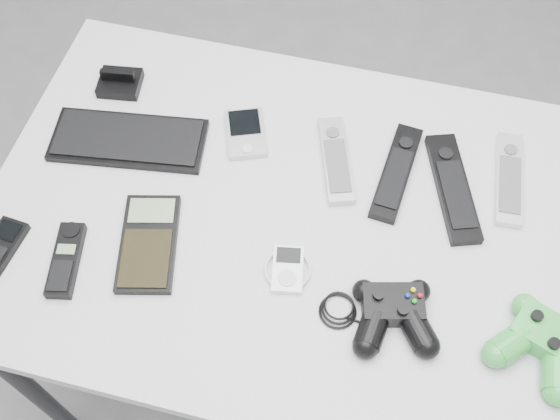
% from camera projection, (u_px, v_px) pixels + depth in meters
% --- Properties ---
extents(floor, '(3.50, 3.50, 0.00)m').
position_uv_depth(floor, '(311.00, 372.00, 1.83)').
color(floor, slate).
rests_on(floor, ground).
extents(desk, '(1.18, 0.76, 0.79)m').
position_uv_depth(desk, '(310.00, 238.00, 1.23)').
color(desk, '#A2A2A5').
rests_on(desk, floor).
extents(pda_keyboard, '(0.31, 0.16, 0.02)m').
position_uv_depth(pda_keyboard, '(129.00, 140.00, 1.25)').
color(pda_keyboard, black).
rests_on(pda_keyboard, desk).
extents(dock_bracket, '(0.09, 0.08, 0.04)m').
position_uv_depth(dock_bracket, '(119.00, 79.00, 1.31)').
color(dock_bracket, black).
rests_on(dock_bracket, desk).
extents(pda, '(0.11, 0.13, 0.02)m').
position_uv_depth(pda, '(246.00, 133.00, 1.26)').
color(pda, '#ADADB4').
rests_on(pda, desk).
extents(remote_silver_a, '(0.11, 0.20, 0.02)m').
position_uv_depth(remote_silver_a, '(336.00, 160.00, 1.22)').
color(remote_silver_a, '#ADADB4').
rests_on(remote_silver_a, desk).
extents(remote_black_a, '(0.07, 0.22, 0.02)m').
position_uv_depth(remote_black_a, '(397.00, 172.00, 1.21)').
color(remote_black_a, black).
rests_on(remote_black_a, desk).
extents(remote_black_b, '(0.13, 0.24, 0.02)m').
position_uv_depth(remote_black_b, '(453.00, 187.00, 1.19)').
color(remote_black_b, black).
rests_on(remote_black_b, desk).
extents(remote_silver_b, '(0.06, 0.20, 0.02)m').
position_uv_depth(remote_silver_b, '(509.00, 178.00, 1.20)').
color(remote_silver_b, silver).
rests_on(remote_silver_b, desk).
extents(cordless_handset, '(0.07, 0.14, 0.02)m').
position_uv_depth(cordless_handset, '(66.00, 260.00, 1.11)').
color(cordless_handset, black).
rests_on(cordless_handset, desk).
extents(calculator, '(0.14, 0.21, 0.02)m').
position_uv_depth(calculator, '(148.00, 243.00, 1.13)').
color(calculator, black).
rests_on(calculator, desk).
extents(mp3_player, '(0.10, 0.10, 0.02)m').
position_uv_depth(mp3_player, '(288.00, 269.00, 1.11)').
color(mp3_player, white).
rests_on(mp3_player, desk).
extents(controller_black, '(0.26, 0.20, 0.05)m').
position_uv_depth(controller_black, '(394.00, 312.00, 1.05)').
color(controller_black, black).
rests_on(controller_black, desk).
extents(controller_green, '(0.19, 0.20, 0.05)m').
position_uv_depth(controller_green, '(543.00, 342.00, 1.02)').
color(controller_green, '#248729').
rests_on(controller_green, desk).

